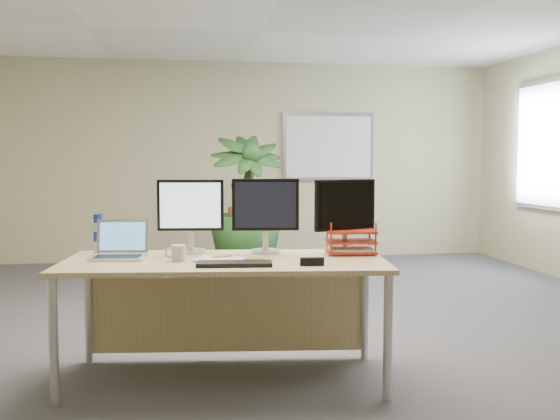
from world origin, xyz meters
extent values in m
plane|color=#47484D|center=(0.00, 0.00, 0.00)|extent=(8.00, 8.00, 0.00)
cube|color=#C5BC8C|center=(0.00, 4.00, 1.35)|extent=(7.00, 0.04, 2.70)
cube|color=#A4A4A9|center=(1.20, 3.97, 1.55)|extent=(1.30, 0.03, 0.95)
cube|color=white|center=(1.20, 3.95, 1.55)|extent=(1.20, 0.01, 0.85)
cube|color=#A4A4A9|center=(3.47, 2.30, 1.55)|extent=(0.03, 1.30, 1.55)
cube|color=silver|center=(3.45, 2.30, 1.55)|extent=(0.01, 1.20, 1.45)
cube|color=tan|center=(-0.57, -0.75, 0.75)|extent=(2.06, 1.05, 0.03)
cube|color=tan|center=(-0.53, -0.37, 0.37)|extent=(1.87, 0.23, 0.61)
cylinder|color=silver|center=(-1.54, -1.01, 0.37)|extent=(0.05, 0.05, 0.73)
cylinder|color=silver|center=(0.33, -1.22, 0.37)|extent=(0.05, 0.05, 0.73)
cylinder|color=silver|center=(-1.46, -0.28, 0.37)|extent=(0.05, 0.05, 0.73)
cylinder|color=silver|center=(0.41, -0.49, 0.37)|extent=(0.05, 0.05, 0.73)
imported|color=#163D19|center=(-0.12, 2.38, 0.75)|extent=(0.95, 0.95, 1.50)
cylinder|color=silver|center=(-0.77, -0.43, 0.77)|extent=(0.20, 0.20, 0.02)
cylinder|color=silver|center=(-0.77, -0.43, 0.84)|extent=(0.04, 0.04, 0.12)
cube|color=black|center=(-0.77, -0.43, 1.08)|extent=(0.44, 0.09, 0.34)
cube|color=silver|center=(-0.77, -0.45, 1.08)|extent=(0.39, 0.05, 0.30)
cylinder|color=silver|center=(-0.28, -0.51, 0.77)|extent=(0.20, 0.20, 0.02)
cylinder|color=silver|center=(-0.28, -0.51, 0.84)|extent=(0.04, 0.04, 0.12)
cube|color=black|center=(-0.28, -0.51, 1.08)|extent=(0.44, 0.09, 0.34)
cube|color=black|center=(-0.29, -0.54, 1.08)|extent=(0.40, 0.05, 0.30)
cylinder|color=silver|center=(0.24, -0.58, 0.77)|extent=(0.20, 0.20, 0.02)
cylinder|color=silver|center=(0.24, -0.58, 0.84)|extent=(0.04, 0.04, 0.12)
cube|color=black|center=(0.24, -0.58, 1.08)|extent=(0.43, 0.16, 0.34)
cube|color=black|center=(0.24, -0.61, 1.08)|extent=(0.38, 0.11, 0.30)
cube|color=silver|center=(-1.22, -0.63, 0.77)|extent=(0.35, 0.26, 0.02)
cube|color=black|center=(-1.22, -0.64, 0.78)|extent=(0.29, 0.18, 0.00)
cube|color=silver|center=(-1.21, -0.49, 0.89)|extent=(0.33, 0.09, 0.22)
cube|color=#5195D1|center=(-1.21, -0.50, 0.89)|extent=(0.29, 0.07, 0.17)
cube|color=black|center=(-0.53, -0.98, 0.77)|extent=(0.45, 0.19, 0.02)
cylinder|color=silver|center=(-0.85, -0.76, 0.81)|extent=(0.09, 0.09, 0.10)
torus|color=silver|center=(-0.90, -0.76, 0.81)|extent=(0.07, 0.02, 0.07)
cube|color=white|center=(-0.60, -0.78, 0.77)|extent=(0.34, 0.30, 0.01)
cylinder|color=orange|center=(-0.58, -0.73, 0.78)|extent=(0.13, 0.05, 0.01)
cylinder|color=#FFF41A|center=(-0.39, -0.81, 0.77)|extent=(0.13, 0.02, 0.02)
cylinder|color=white|center=(-1.38, -0.34, 0.86)|extent=(0.06, 0.06, 0.20)
cylinder|color=#1731B1|center=(-1.38, -0.34, 0.99)|extent=(0.06, 0.06, 0.06)
cylinder|color=#1731B1|center=(-1.38, -0.34, 0.87)|extent=(0.07, 0.07, 0.06)
cube|color=#B52B16|center=(0.26, -0.64, 0.78)|extent=(0.34, 0.27, 0.01)
cube|color=#B52B16|center=(0.26, -0.64, 0.84)|extent=(0.34, 0.27, 0.01)
cube|color=#B52B16|center=(0.26, -0.64, 0.91)|extent=(0.34, 0.27, 0.01)
cube|color=white|center=(0.26, -0.64, 0.79)|extent=(0.31, 0.24, 0.02)
cube|color=black|center=(-0.08, -1.05, 0.78)|extent=(0.14, 0.05, 0.05)
camera|label=1|loc=(-0.82, -4.57, 1.38)|focal=40.00mm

